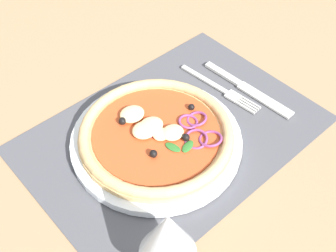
# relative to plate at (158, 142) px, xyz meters

# --- Properties ---
(ground_plane) EXTENTS (1.90, 1.40, 0.02)m
(ground_plane) POSITION_rel_plate_xyz_m (-0.04, -0.00, -0.02)
(ground_plane) COLOR #9E7A56
(placemat) EXTENTS (0.49, 0.34, 0.00)m
(placemat) POSITION_rel_plate_xyz_m (-0.04, -0.00, -0.01)
(placemat) COLOR #4C4C51
(placemat) RESTS_ON ground_plane
(plate) EXTENTS (0.28, 0.28, 0.01)m
(plate) POSITION_rel_plate_xyz_m (0.00, 0.00, 0.00)
(plate) COLOR white
(plate) RESTS_ON placemat
(pizza) EXTENTS (0.26, 0.26, 0.03)m
(pizza) POSITION_rel_plate_xyz_m (-0.00, -0.00, 0.02)
(pizza) COLOR tan
(pizza) RESTS_ON plate
(fork) EXTENTS (0.03, 0.18, 0.00)m
(fork) POSITION_rel_plate_xyz_m (-0.18, -0.02, -0.00)
(fork) COLOR silver
(fork) RESTS_ON placemat
(knife) EXTENTS (0.03, 0.20, 0.01)m
(knife) POSITION_rel_plate_xyz_m (-0.21, 0.01, -0.00)
(knife) COLOR silver
(knife) RESTS_ON placemat
(wine_glass) EXTENTS (0.07, 0.07, 0.15)m
(wine_glass) POSITION_rel_plate_xyz_m (0.14, 0.17, 0.09)
(wine_glass) COLOR silver
(wine_glass) RESTS_ON ground_plane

